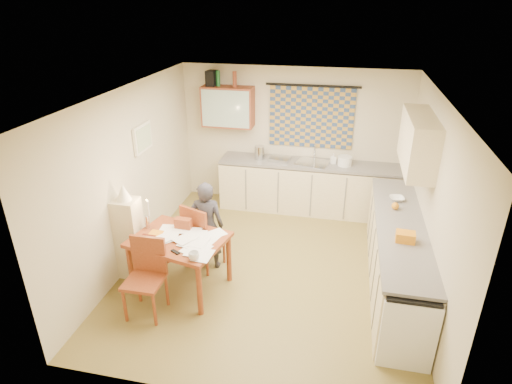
% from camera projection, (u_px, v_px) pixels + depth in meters
% --- Properties ---
extents(floor, '(4.00, 4.50, 0.02)m').
position_uv_depth(floor, '(270.00, 268.00, 6.17)').
color(floor, brown).
rests_on(floor, ground).
extents(ceiling, '(4.00, 4.50, 0.02)m').
position_uv_depth(ceiling, '(272.00, 93.00, 5.11)').
color(ceiling, white).
rests_on(ceiling, floor).
extents(wall_back, '(4.00, 0.02, 2.50)m').
position_uv_depth(wall_back, '(293.00, 138.00, 7.65)').
color(wall_back, beige).
rests_on(wall_back, floor).
extents(wall_front, '(4.00, 0.02, 2.50)m').
position_uv_depth(wall_front, '(224.00, 296.00, 3.64)').
color(wall_front, beige).
rests_on(wall_front, floor).
extents(wall_left, '(0.02, 4.50, 2.50)m').
position_uv_depth(wall_left, '(131.00, 177.00, 6.03)').
color(wall_left, beige).
rests_on(wall_left, floor).
extents(wall_right, '(0.02, 4.50, 2.50)m').
position_uv_depth(wall_right, '(431.00, 203.00, 5.26)').
color(wall_right, beige).
rests_on(wall_right, floor).
extents(window_blind, '(1.45, 0.03, 1.05)m').
position_uv_depth(window_blind, '(311.00, 118.00, 7.39)').
color(window_blind, navy).
rests_on(window_blind, wall_back).
extents(curtain_rod, '(1.60, 0.04, 0.04)m').
position_uv_depth(curtain_rod, '(313.00, 86.00, 7.14)').
color(curtain_rod, black).
rests_on(curtain_rod, wall_back).
extents(wall_cabinet, '(0.90, 0.34, 0.70)m').
position_uv_depth(wall_cabinet, '(228.00, 107.00, 7.48)').
color(wall_cabinet, maroon).
rests_on(wall_cabinet, wall_back).
extents(wall_cabinet_glass, '(0.84, 0.02, 0.64)m').
position_uv_depth(wall_cabinet_glass, '(225.00, 109.00, 7.33)').
color(wall_cabinet_glass, '#99B2A5').
rests_on(wall_cabinet_glass, wall_back).
extents(upper_cabinet_right, '(0.34, 1.30, 0.70)m').
position_uv_depth(upper_cabinet_right, '(418.00, 142.00, 5.53)').
color(upper_cabinet_right, beige).
rests_on(upper_cabinet_right, wall_right).
extents(framed_print, '(0.04, 0.50, 0.40)m').
position_uv_depth(framed_print, '(143.00, 138.00, 6.18)').
color(framed_print, '#F0EACD').
rests_on(framed_print, wall_left).
extents(print_canvas, '(0.01, 0.42, 0.32)m').
position_uv_depth(print_canvas, '(144.00, 138.00, 6.18)').
color(print_canvas, silver).
rests_on(print_canvas, wall_left).
extents(counter_back, '(3.30, 0.62, 0.92)m').
position_uv_depth(counter_back, '(313.00, 188.00, 7.63)').
color(counter_back, beige).
rests_on(counter_back, floor).
extents(counter_right, '(0.62, 2.95, 0.92)m').
position_uv_depth(counter_right, '(396.00, 255.00, 5.67)').
color(counter_right, beige).
rests_on(counter_right, floor).
extents(stove, '(0.56, 0.56, 0.87)m').
position_uv_depth(stove, '(406.00, 320.00, 4.56)').
color(stove, white).
rests_on(stove, floor).
extents(sink, '(0.64, 0.56, 0.10)m').
position_uv_depth(sink, '(312.00, 165.00, 7.46)').
color(sink, silver).
rests_on(sink, counter_back).
extents(tap, '(0.03, 0.03, 0.28)m').
position_uv_depth(tap, '(315.00, 152.00, 7.54)').
color(tap, silver).
rests_on(tap, counter_back).
extents(dish_rack, '(0.39, 0.35, 0.06)m').
position_uv_depth(dish_rack, '(280.00, 159.00, 7.54)').
color(dish_rack, silver).
rests_on(dish_rack, counter_back).
extents(kettle, '(0.20, 0.20, 0.24)m').
position_uv_depth(kettle, '(260.00, 153.00, 7.57)').
color(kettle, silver).
rests_on(kettle, counter_back).
extents(mixing_bowl, '(0.31, 0.31, 0.16)m').
position_uv_depth(mixing_bowl, '(345.00, 161.00, 7.30)').
color(mixing_bowl, white).
rests_on(mixing_bowl, counter_back).
extents(soap_bottle, '(0.14, 0.14, 0.18)m').
position_uv_depth(soap_bottle, '(333.00, 159.00, 7.38)').
color(soap_bottle, white).
rests_on(soap_bottle, counter_back).
extents(bowl, '(0.28, 0.28, 0.05)m').
position_uv_depth(bowl, '(397.00, 199.00, 6.08)').
color(bowl, white).
rests_on(bowl, counter_right).
extents(orange_bag, '(0.23, 0.18, 0.12)m').
position_uv_depth(orange_bag, '(405.00, 237.00, 5.06)').
color(orange_bag, orange).
rests_on(orange_bag, counter_right).
extents(fruit_orange, '(0.10, 0.10, 0.10)m').
position_uv_depth(fruit_orange, '(395.00, 206.00, 5.82)').
color(fruit_orange, orange).
rests_on(fruit_orange, counter_right).
extents(speaker, '(0.19, 0.22, 0.26)m').
position_uv_depth(speaker, '(212.00, 78.00, 7.33)').
color(speaker, black).
rests_on(speaker, wall_cabinet).
extents(bottle_green, '(0.08, 0.08, 0.26)m').
position_uv_depth(bottle_green, '(218.00, 78.00, 7.31)').
color(bottle_green, '#195926').
rests_on(bottle_green, wall_cabinet).
extents(bottle_brown, '(0.08, 0.08, 0.26)m').
position_uv_depth(bottle_brown, '(235.00, 79.00, 7.25)').
color(bottle_brown, maroon).
rests_on(bottle_brown, wall_cabinet).
extents(dining_table, '(1.31, 1.10, 0.75)m').
position_uv_depth(dining_table, '(181.00, 262.00, 5.63)').
color(dining_table, maroon).
rests_on(dining_table, floor).
extents(chair_far, '(0.58, 0.58, 1.00)m').
position_uv_depth(chair_far, '(204.00, 247.00, 6.10)').
color(chair_far, maroon).
rests_on(chair_far, floor).
extents(chair_near, '(0.44, 0.44, 0.97)m').
position_uv_depth(chair_near, '(146.00, 292.00, 5.20)').
color(chair_near, maroon).
rests_on(chair_near, floor).
extents(person, '(0.55, 0.42, 1.31)m').
position_uv_depth(person, '(207.00, 226.00, 5.96)').
color(person, black).
rests_on(person, floor).
extents(shelf_stand, '(0.32, 0.30, 1.16)m').
position_uv_depth(shelf_stand, '(130.00, 238.00, 5.80)').
color(shelf_stand, beige).
rests_on(shelf_stand, floor).
extents(lampshade, '(0.20, 0.20, 0.22)m').
position_uv_depth(lampshade, '(123.00, 192.00, 5.51)').
color(lampshade, '#F0EACD').
rests_on(lampshade, shelf_stand).
extents(letter_rack, '(0.22, 0.11, 0.16)m').
position_uv_depth(letter_rack, '(183.00, 224.00, 5.65)').
color(letter_rack, maroon).
rests_on(letter_rack, dining_table).
extents(mug, '(0.18, 0.18, 0.10)m').
position_uv_depth(mug, '(194.00, 256.00, 5.01)').
color(mug, white).
rests_on(mug, dining_table).
extents(magazine, '(0.23, 0.28, 0.02)m').
position_uv_depth(magazine, '(138.00, 239.00, 5.43)').
color(magazine, maroon).
rests_on(magazine, dining_table).
extents(book, '(0.20, 0.27, 0.02)m').
position_uv_depth(book, '(148.00, 235.00, 5.54)').
color(book, orange).
rests_on(book, dining_table).
extents(orange_box, '(0.13, 0.10, 0.04)m').
position_uv_depth(orange_box, '(144.00, 243.00, 5.34)').
color(orange_box, orange).
rests_on(orange_box, dining_table).
extents(eyeglasses, '(0.13, 0.10, 0.02)m').
position_uv_depth(eyeglasses, '(175.00, 252.00, 5.17)').
color(eyeglasses, black).
rests_on(eyeglasses, dining_table).
extents(candle_holder, '(0.07, 0.07, 0.18)m').
position_uv_depth(candle_holder, '(147.00, 222.00, 5.68)').
color(candle_holder, silver).
rests_on(candle_holder, dining_table).
extents(candle, '(0.03, 0.03, 0.22)m').
position_uv_depth(candle, '(148.00, 209.00, 5.59)').
color(candle, white).
rests_on(candle, dining_table).
extents(candle_flame, '(0.02, 0.02, 0.02)m').
position_uv_depth(candle_flame, '(146.00, 200.00, 5.54)').
color(candle_flame, '#FFCC66').
rests_on(candle_flame, dining_table).
extents(papers, '(1.10, 0.86, 0.03)m').
position_uv_depth(papers, '(186.00, 240.00, 5.41)').
color(papers, white).
rests_on(papers, dining_table).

